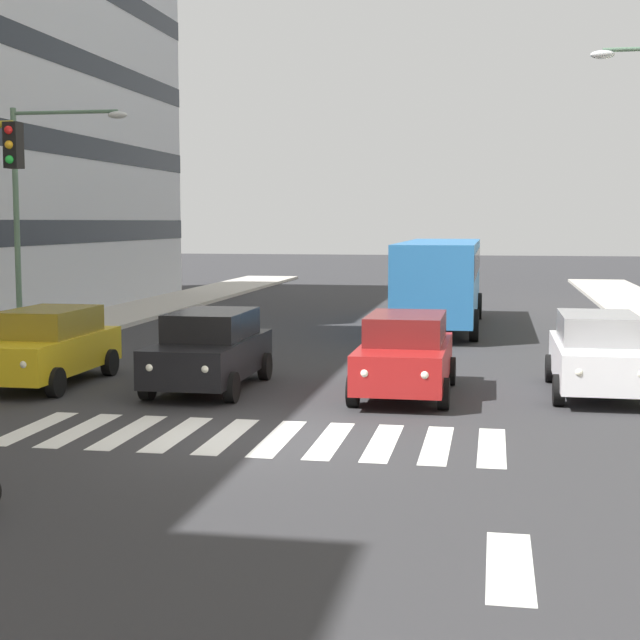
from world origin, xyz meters
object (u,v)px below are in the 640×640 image
(car_0, at_px, (598,353))
(street_lamp_right, at_px, (36,199))
(car_1, at_px, (405,354))
(car_2, at_px, (210,349))
(bus_behind_traffic, at_px, (441,274))
(car_3, at_px, (47,346))

(car_0, distance_m, street_lamp_right, 15.63)
(street_lamp_right, bearing_deg, car_1, 156.42)
(car_2, distance_m, bus_behind_traffic, 13.94)
(car_3, bearing_deg, car_1, -179.06)
(car_0, relative_size, car_1, 1.00)
(car_1, xyz_separation_m, car_2, (4.30, 0.06, 0.00))
(bus_behind_traffic, bearing_deg, car_3, 58.62)
(car_0, bearing_deg, car_1, 11.57)
(car_1, bearing_deg, car_3, 0.94)
(car_2, distance_m, street_lamp_right, 8.67)
(bus_behind_traffic, height_order, street_lamp_right, street_lamp_right)
(car_1, height_order, bus_behind_traffic, bus_behind_traffic)
(bus_behind_traffic, bearing_deg, car_0, 108.17)
(car_1, xyz_separation_m, bus_behind_traffic, (0.00, -13.17, 0.97))
(car_0, relative_size, car_2, 1.00)
(car_1, relative_size, car_3, 1.00)
(car_0, bearing_deg, bus_behind_traffic, -71.83)
(car_0, height_order, car_1, same)
(car_2, bearing_deg, car_0, -173.95)
(car_3, relative_size, street_lamp_right, 0.67)
(car_3, xyz_separation_m, street_lamp_right, (2.59, -4.81, 3.43))
(street_lamp_right, bearing_deg, car_0, 165.39)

